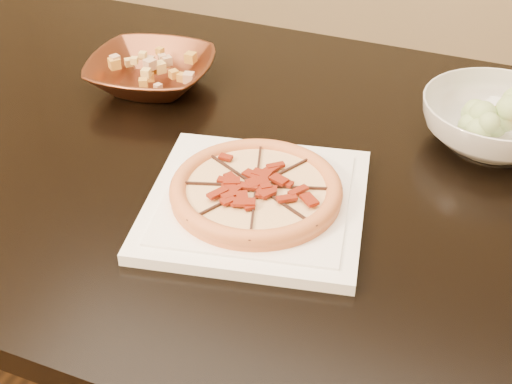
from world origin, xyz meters
TOP-DOWN VIEW (x-y plane):
  - dining_table at (0.14, 0.01)m, footprint 1.55×1.02m
  - plate at (0.26, -0.12)m, footprint 0.37×0.37m
  - pizza at (0.26, -0.12)m, footprint 0.25×0.25m
  - bronze_bowl at (-0.07, 0.15)m, footprint 0.27×0.27m
  - mixed_dish at (-0.07, 0.15)m, footprint 0.11×0.12m
  - salad_bowl at (0.55, 0.21)m, footprint 0.26×0.26m
  - salad at (0.55, 0.20)m, footprint 0.12×0.11m

SIDE VIEW (x-z plane):
  - dining_table at x=0.14m, z-range 0.28..1.03m
  - plate at x=0.26m, z-range 0.75..0.77m
  - bronze_bowl at x=-0.07m, z-range 0.75..0.81m
  - pizza at x=0.26m, z-range 0.77..0.80m
  - salad_bowl at x=0.55m, z-range 0.75..0.83m
  - mixed_dish at x=-0.07m, z-range 0.81..0.83m
  - salad at x=0.55m, z-range 0.83..0.86m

